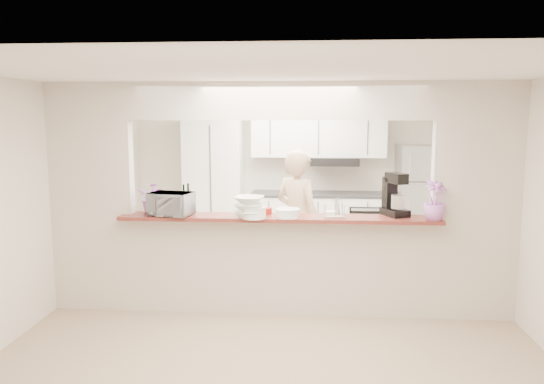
# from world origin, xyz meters

# --- Properties ---
(floor) EXTENTS (6.00, 6.00, 0.00)m
(floor) POSITION_xyz_m (0.00, 0.00, 0.00)
(floor) COLOR tan
(floor) RESTS_ON ground
(tile_overlay) EXTENTS (5.00, 2.90, 0.01)m
(tile_overlay) POSITION_xyz_m (0.00, 1.55, 0.01)
(tile_overlay) COLOR silver
(tile_overlay) RESTS_ON floor
(partition) EXTENTS (5.00, 0.15, 2.50)m
(partition) POSITION_xyz_m (0.00, 0.00, 1.48)
(partition) COLOR beige
(partition) RESTS_ON floor
(bar_counter) EXTENTS (3.40, 0.38, 1.09)m
(bar_counter) POSITION_xyz_m (0.00, -0.00, 0.58)
(bar_counter) COLOR beige
(bar_counter) RESTS_ON floor
(kitchen_cabinets) EXTENTS (3.15, 0.62, 2.25)m
(kitchen_cabinets) POSITION_xyz_m (-0.19, 2.72, 0.97)
(kitchen_cabinets) COLOR white
(kitchen_cabinets) RESTS_ON floor
(refrigerator) EXTENTS (0.75, 0.70, 1.70)m
(refrigerator) POSITION_xyz_m (2.05, 2.65, 0.85)
(refrigerator) COLOR #BBBBC0
(refrigerator) RESTS_ON floor
(flower_left) EXTENTS (0.38, 0.35, 0.34)m
(flower_left) POSITION_xyz_m (-1.40, 0.05, 1.26)
(flower_left) COLOR #C96ABA
(flower_left) RESTS_ON bar_counter
(wine_bottle_a) EXTENTS (0.06, 0.06, 0.31)m
(wine_bottle_a) POSITION_xyz_m (-1.05, 0.07, 1.21)
(wine_bottle_a) COLOR black
(wine_bottle_a) RESTS_ON bar_counter
(wine_bottle_b) EXTENTS (0.07, 0.07, 0.33)m
(wine_bottle_b) POSITION_xyz_m (-1.00, 0.07, 1.22)
(wine_bottle_b) COLOR black
(wine_bottle_b) RESTS_ON bar_counter
(toaster_oven) EXTENTS (0.50, 0.38, 0.25)m
(toaster_oven) POSITION_xyz_m (-1.15, -0.10, 1.21)
(toaster_oven) COLOR #A0A0A4
(toaster_oven) RESTS_ON bar_counter
(serving_bowls) EXTENTS (0.35, 0.35, 0.22)m
(serving_bowls) POSITION_xyz_m (-0.30, -0.17, 1.20)
(serving_bowls) COLOR silver
(serving_bowls) RESTS_ON bar_counter
(plate_stack_a) EXTENTS (0.26, 0.26, 0.12)m
(plate_stack_a) POSITION_xyz_m (-0.25, -0.19, 1.15)
(plate_stack_a) COLOR white
(plate_stack_a) RESTS_ON bar_counter
(plate_stack_b) EXTENTS (0.26, 0.26, 0.09)m
(plate_stack_b) POSITION_xyz_m (0.10, -0.12, 1.14)
(plate_stack_b) COLOR white
(plate_stack_b) RESTS_ON bar_counter
(red_bowl) EXTENTS (0.14, 0.14, 0.06)m
(red_bowl) POSITION_xyz_m (-0.15, 0.08, 1.12)
(red_bowl) COLOR maroon
(red_bowl) RESTS_ON bar_counter
(tan_bowl) EXTENTS (0.15, 0.15, 0.07)m
(tan_bowl) POSITION_xyz_m (0.05, -0.03, 1.12)
(tan_bowl) COLOR #C8B98D
(tan_bowl) RESTS_ON bar_counter
(utensil_caddy) EXTENTS (0.23, 0.15, 0.20)m
(utensil_caddy) POSITION_xyz_m (0.58, -0.08, 1.17)
(utensil_caddy) COLOR silver
(utensil_caddy) RESTS_ON bar_counter
(stand_mixer) EXTENTS (0.30, 0.36, 0.46)m
(stand_mixer) POSITION_xyz_m (1.23, 0.06, 1.30)
(stand_mixer) COLOR black
(stand_mixer) RESTS_ON bar_counter
(flower_right) EXTENTS (0.30, 0.30, 0.41)m
(flower_right) POSITION_xyz_m (1.60, -0.15, 1.29)
(flower_right) COLOR #CB75D9
(flower_right) RESTS_ON bar_counter
(person) EXTENTS (0.75, 0.71, 1.73)m
(person) POSITION_xyz_m (0.18, 0.80, 0.87)
(person) COLOR tan
(person) RESTS_ON floor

